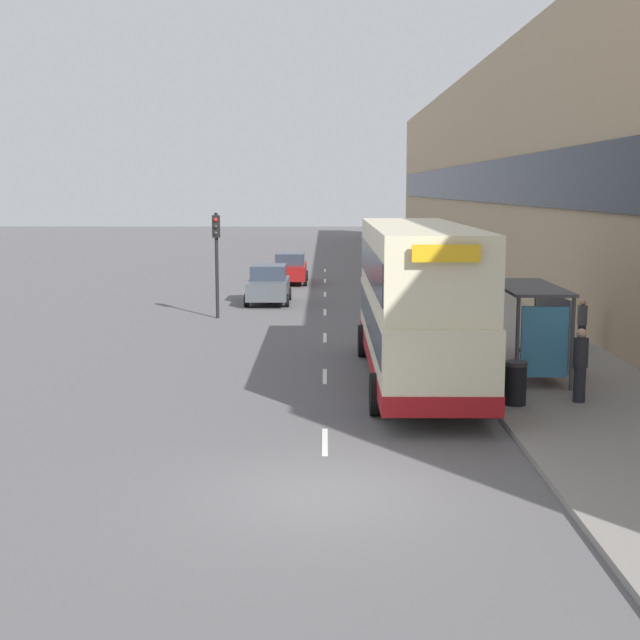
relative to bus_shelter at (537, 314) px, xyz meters
The scene contains 18 objects.
ground_plane 10.99m from the bus_shelter, 122.20° to the right, with size 220.00×220.00×0.00m, color #5B595B.
pavement 29.40m from the bus_shelter, 88.58° to the left, with size 5.00×93.00×0.14m.
terrace_facade 30.03m from the bus_shelter, 80.86° to the left, with size 3.10×93.00×12.54m.
lane_mark_0 8.47m from the bus_shelter, 134.30° to the right, with size 0.12×2.00×0.01m.
lane_mark_1 6.10m from the bus_shelter, behind, with size 0.12×2.00×0.01m.
lane_mark_2 9.43m from the bus_shelter, 128.62° to the left, with size 0.12×2.00×0.01m.
lane_mark_3 15.07m from the bus_shelter, 112.71° to the left, with size 0.12×2.00×0.01m.
lane_mark_4 21.25m from the bus_shelter, 105.82° to the left, with size 0.12×2.00×0.01m.
lane_mark_5 27.61m from the bus_shelter, 102.10° to the left, with size 0.12×2.00×0.01m.
lane_mark_6 34.05m from the bus_shelter, 99.78° to the left, with size 0.12×2.00×0.01m.
bus_shelter is the anchor object (origin of this frame).
double_decker_bus_near 3.33m from the bus_shelter, behind, with size 2.85×11.44×4.30m.
car_0 26.87m from the bus_shelter, 106.75° to the left, with size 1.99×4.42×1.68m.
car_1 18.88m from the bus_shelter, 116.40° to the left, with size 2.00×4.15×1.76m.
pedestrian_at_shelter 3.04m from the bus_shelter, 82.39° to the right, with size 0.36×0.36×1.80m.
pedestrian_1 5.21m from the bus_shelter, 60.36° to the left, with size 0.32×0.32×1.60m.
litter_bin 3.62m from the bus_shelter, 110.97° to the right, with size 0.55×0.55×1.05m.
traffic_light_far_kerb 15.81m from the bus_shelter, 130.15° to the left, with size 0.30×0.32×4.30m.
Camera 1 is at (-0.00, -14.83, 5.26)m, focal length 50.00 mm.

